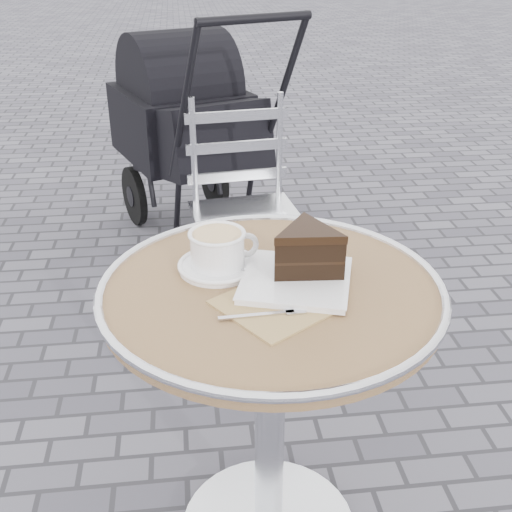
{
  "coord_description": "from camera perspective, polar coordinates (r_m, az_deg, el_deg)",
  "views": [
    {
      "loc": [
        -0.17,
        -1.13,
        1.39
      ],
      "look_at": [
        -0.03,
        0.05,
        0.78
      ],
      "focal_mm": 45.0,
      "sensor_mm": 36.0,
      "label": 1
    }
  ],
  "objects": [
    {
      "name": "cake_plate_set",
      "position": [
        1.32,
        4.34,
        -0.14
      ],
      "size": [
        0.33,
        0.35,
        0.12
      ],
      "rotation": [
        0.0,
        0.0,
        -0.3
      ],
      "color": "#A5825A",
      "rests_on": "cafe_table"
    },
    {
      "name": "cappuccino_set",
      "position": [
        1.37,
        -3.35,
        0.28
      ],
      "size": [
        0.19,
        0.17,
        0.09
      ],
      "rotation": [
        0.0,
        0.0,
        0.17
      ],
      "color": "white",
      "rests_on": "cafe_table"
    },
    {
      "name": "cafe_table",
      "position": [
        1.41,
        1.3,
        -8.5
      ],
      "size": [
        0.72,
        0.72,
        0.74
      ],
      "color": "silver",
      "rests_on": "ground"
    },
    {
      "name": "baby_stroller",
      "position": [
        3.11,
        -5.8,
        10.54
      ],
      "size": [
        0.83,
        1.17,
        1.12
      ],
      "rotation": [
        0.0,
        0.0,
        0.37
      ],
      "color": "black",
      "rests_on": "ground"
    },
    {
      "name": "bistro_chair",
      "position": [
        2.39,
        -1.27,
        6.14
      ],
      "size": [
        0.43,
        0.43,
        0.85
      ],
      "rotation": [
        0.0,
        0.0,
        0.12
      ],
      "color": "silver",
      "rests_on": "ground"
    }
  ]
}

